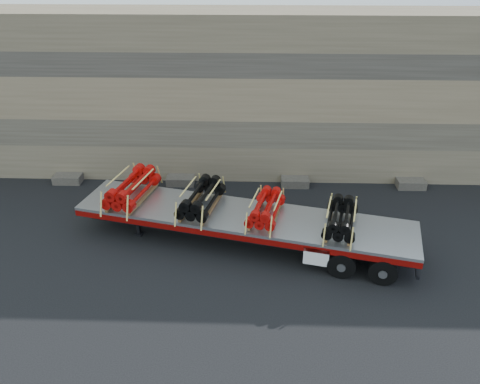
# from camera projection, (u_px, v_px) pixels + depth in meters

# --- Properties ---
(ground) EXTENTS (120.00, 120.00, 0.00)m
(ground) POSITION_uv_depth(u_px,v_px,m) (247.00, 247.00, 16.37)
(ground) COLOR black
(ground) RESTS_ON ground
(rock_wall) EXTENTS (44.00, 3.00, 7.00)m
(rock_wall) POSITION_uv_depth(u_px,v_px,m) (250.00, 95.00, 20.41)
(rock_wall) COLOR #7A6B54
(rock_wall) RESTS_ON ground
(trailer) EXTENTS (11.88, 4.90, 1.17)m
(trailer) POSITION_uv_depth(u_px,v_px,m) (243.00, 229.00, 16.33)
(trailer) COLOR #B2B5BA
(trailer) RESTS_ON ground
(bundle_front) EXTENTS (1.73, 2.61, 0.85)m
(bundle_front) POSITION_uv_depth(u_px,v_px,m) (132.00, 189.00, 16.81)
(bundle_front) COLOR red
(bundle_front) RESTS_ON trailer
(bundle_midfront) EXTENTS (1.61, 2.43, 0.79)m
(bundle_midfront) POSITION_uv_depth(u_px,v_px,m) (201.00, 199.00, 16.21)
(bundle_midfront) COLOR black
(bundle_midfront) RESTS_ON trailer
(bundle_midrear) EXTENTS (1.42, 2.15, 0.70)m
(bundle_midrear) POSITION_uv_depth(u_px,v_px,m) (266.00, 209.00, 15.70)
(bundle_midrear) COLOR red
(bundle_midrear) RESTS_ON trailer
(bundle_rear) EXTENTS (1.46, 2.20, 0.72)m
(bundle_rear) POSITION_uv_depth(u_px,v_px,m) (341.00, 219.00, 15.12)
(bundle_rear) COLOR black
(bundle_rear) RESTS_ON trailer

